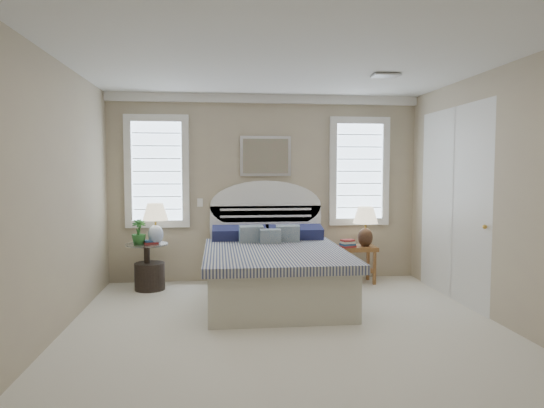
{
  "coord_description": "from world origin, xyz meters",
  "views": [
    {
      "loc": [
        -0.68,
        -4.56,
        1.62
      ],
      "look_at": [
        -0.07,
        1.0,
        1.23
      ],
      "focal_mm": 32.0,
      "sensor_mm": 36.0,
      "label": 1
    }
  ],
  "objects_px": {
    "bed": "(273,268)",
    "floor_pot": "(150,276)",
    "side_table_left": "(147,261)",
    "lamp_right": "(365,222)",
    "lamp_left": "(155,219)",
    "nightstand_right": "(358,256)"
  },
  "relations": [
    {
      "from": "side_table_left",
      "to": "floor_pot",
      "type": "height_order",
      "value": "side_table_left"
    },
    {
      "from": "nightstand_right",
      "to": "lamp_right",
      "type": "distance_m",
      "value": 0.5
    },
    {
      "from": "lamp_right",
      "to": "lamp_left",
      "type": "bearing_deg",
      "value": -178.48
    },
    {
      "from": "floor_pot",
      "to": "lamp_right",
      "type": "bearing_deg",
      "value": 1.3
    },
    {
      "from": "side_table_left",
      "to": "lamp_right",
      "type": "bearing_deg",
      "value": 1.26
    },
    {
      "from": "nightstand_right",
      "to": "lamp_left",
      "type": "bearing_deg",
      "value": -177.76
    },
    {
      "from": "lamp_right",
      "to": "nightstand_right",
      "type": "bearing_deg",
      "value": 161.07
    },
    {
      "from": "bed",
      "to": "floor_pot",
      "type": "height_order",
      "value": "bed"
    },
    {
      "from": "nightstand_right",
      "to": "side_table_left",
      "type": "bearing_deg",
      "value": -178.06
    },
    {
      "from": "lamp_left",
      "to": "floor_pot",
      "type": "bearing_deg",
      "value": 174.18
    },
    {
      "from": "floor_pot",
      "to": "lamp_right",
      "type": "distance_m",
      "value": 3.09
    },
    {
      "from": "lamp_left",
      "to": "side_table_left",
      "type": "bearing_deg",
      "value": 174.99
    },
    {
      "from": "side_table_left",
      "to": "nightstand_right",
      "type": "distance_m",
      "value": 2.95
    },
    {
      "from": "nightstand_right",
      "to": "lamp_right",
      "type": "xyz_separation_m",
      "value": [
        0.1,
        -0.03,
        0.49
      ]
    },
    {
      "from": "nightstand_right",
      "to": "floor_pot",
      "type": "height_order",
      "value": "nightstand_right"
    },
    {
      "from": "lamp_left",
      "to": "bed",
      "type": "bearing_deg",
      "value": -20.83
    },
    {
      "from": "floor_pot",
      "to": "lamp_left",
      "type": "xyz_separation_m",
      "value": [
        0.09,
        -0.01,
        0.78
      ]
    },
    {
      "from": "nightstand_right",
      "to": "lamp_left",
      "type": "height_order",
      "value": "lamp_left"
    },
    {
      "from": "lamp_left",
      "to": "lamp_right",
      "type": "xyz_separation_m",
      "value": [
        2.92,
        0.08,
        -0.09
      ]
    },
    {
      "from": "side_table_left",
      "to": "lamp_right",
      "type": "distance_m",
      "value": 3.09
    },
    {
      "from": "lamp_left",
      "to": "nightstand_right",
      "type": "bearing_deg",
      "value": 2.24
    },
    {
      "from": "bed",
      "to": "floor_pot",
      "type": "distance_m",
      "value": 1.73
    }
  ]
}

